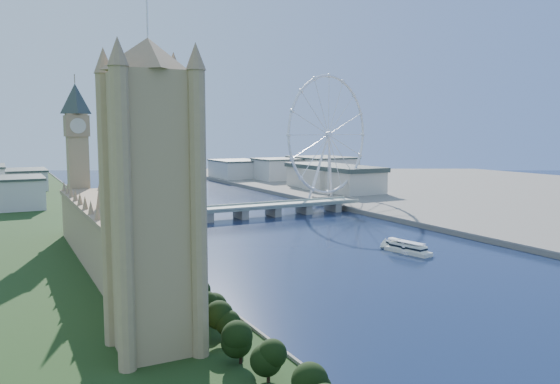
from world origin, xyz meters
TOP-DOWN VIEW (x-y plane):
  - tree_row at (-113.00, 66.00)m, footprint 9.15×201.15m
  - victoria_tower at (-135.00, 55.00)m, footprint 28.16×28.16m
  - parliament_range at (-128.00, 170.00)m, footprint 24.00×200.00m
  - big_ben at (-128.00, 278.00)m, footprint 20.02×20.02m
  - westminster_bridge at (0.00, 300.00)m, footprint 220.00×22.00m
  - london_eye at (119.98, 355.08)m, footprint 113.60×39.12m
  - county_hall at (175.00, 430.00)m, footprint 54.00×144.00m
  - city_skyline at (39.22, 560.08)m, footprint 505.00×280.00m
  - tour_boat_near at (36.25, 143.78)m, footprint 11.25×29.63m
  - tour_boat_far at (36.01, 135.42)m, footprint 14.50×33.60m

SIDE VIEW (x-z plane):
  - county_hall at x=175.00m, z-range -17.50..17.50m
  - tour_boat_near at x=36.25m, z-range -3.19..3.19m
  - tour_boat_far at x=36.01m, z-range -3.61..3.61m
  - westminster_bridge at x=0.00m, z-range 1.88..11.38m
  - tree_row at x=-113.00m, z-range -1.58..20.17m
  - city_skyline at x=39.22m, z-range 0.96..32.96m
  - parliament_range at x=-128.00m, z-range -16.52..53.48m
  - victoria_tower at x=-135.00m, z-range -1.51..110.49m
  - big_ben at x=-128.00m, z-range 11.57..121.57m
  - london_eye at x=119.98m, z-range 5.37..129.67m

